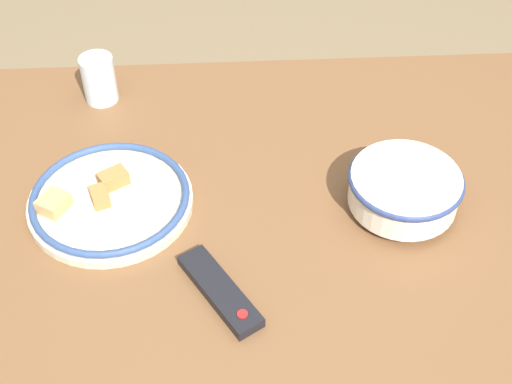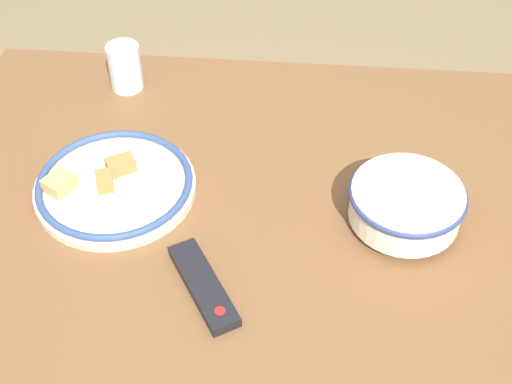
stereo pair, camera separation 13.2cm
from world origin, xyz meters
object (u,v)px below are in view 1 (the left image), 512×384
noodle_bowl (404,189)px  drinking_glass (99,79)px  tv_remote (220,291)px  food_plate (109,201)px

noodle_bowl → drinking_glass: bearing=-31.6°
noodle_bowl → drinking_glass: (0.60, -0.37, 0.00)m
tv_remote → drinking_glass: bearing=-97.2°
noodle_bowl → tv_remote: 0.39m
food_plate → noodle_bowl: bearing=177.0°
noodle_bowl → tv_remote: bearing=28.4°
noodle_bowl → drinking_glass: size_ratio=2.01×
tv_remote → drinking_glass: size_ratio=1.81×
noodle_bowl → food_plate: 0.55m
tv_remote → food_plate: bearing=-78.1°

